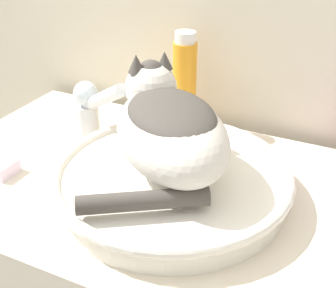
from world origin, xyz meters
TOP-DOWN VIEW (x-y plane):
  - sink_basin at (-0.01, 0.23)m, footprint 0.39×0.39m
  - cat at (-0.02, 0.24)m, footprint 0.30×0.33m
  - faucet at (-0.23, 0.32)m, footprint 0.14×0.08m
  - shampoo_bottle_tall at (-0.09, 0.47)m, footprint 0.05×0.05m

SIDE VIEW (x-z plane):
  - sink_basin at x=-0.01m, z-range 0.85..0.91m
  - faucet at x=-0.23m, z-range 0.85..1.01m
  - shampoo_bottle_tall at x=-0.09m, z-range 0.85..1.05m
  - cat at x=-0.02m, z-range 0.89..1.05m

